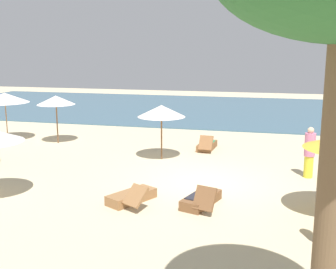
{
  "coord_description": "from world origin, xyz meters",
  "views": [
    {
      "loc": [
        2.04,
        -13.03,
        4.31
      ],
      "look_at": [
        -1.8,
        2.21,
        1.1
      ],
      "focal_mm": 44.95,
      "sensor_mm": 36.0,
      "label": 1
    }
  ],
  "objects": [
    {
      "name": "lounger_0",
      "position": [
        -0.67,
        4.7,
        0.18
      ],
      "size": [
        0.72,
        1.7,
        0.72
      ],
      "color": "brown",
      "rests_on": "ground_plane"
    },
    {
      "name": "ocean_water",
      "position": [
        0.0,
        17.0,
        0.03
      ],
      "size": [
        48.0,
        16.0,
        0.06
      ],
      "primitive_type": "cube",
      "color": "#3D6075",
      "rests_on": "ground_plane"
    },
    {
      "name": "person_0",
      "position": [
        3.29,
        -3.86,
        0.87
      ],
      "size": [
        0.3,
        0.3,
        1.7
      ],
      "color": "#D17299",
      "rests_on": "ground_plane"
    },
    {
      "name": "umbrella_1",
      "position": [
        -10.18,
        4.13,
        2.06
      ],
      "size": [
        2.23,
        2.23,
        2.29
      ],
      "color": "olive",
      "rests_on": "ground_plane"
    },
    {
      "name": "lounger_3",
      "position": [
        -1.75,
        -2.23,
        0.17
      ],
      "size": [
        1.33,
        1.78,
        0.67
      ],
      "color": "olive",
      "rests_on": "ground_plane"
    },
    {
      "name": "umbrella_5",
      "position": [
        -7.61,
        4.28,
        2.01
      ],
      "size": [
        1.73,
        1.73,
        2.21
      ],
      "color": "brown",
      "rests_on": "ground_plane"
    },
    {
      "name": "person_1",
      "position": [
        3.31,
        1.5,
        0.88
      ],
      "size": [
        0.45,
        0.45,
        1.75
      ],
      "color": "yellow",
      "rests_on": "ground_plane"
    },
    {
      "name": "umbrella_2",
      "position": [
        -2.16,
        2.61,
        1.94
      ],
      "size": [
        1.87,
        1.87,
        2.17
      ],
      "color": "brown",
      "rests_on": "ground_plane"
    },
    {
      "name": "ground_plane",
      "position": [
        0.0,
        0.0,
        0.0
      ],
      "size": [
        60.0,
        60.0,
        0.0
      ],
      "primitive_type": "plane",
      "color": "beige"
    },
    {
      "name": "lounger_1",
      "position": [
        0.22,
        -1.99,
        0.18
      ],
      "size": [
        1.04,
        1.74,
        0.74
      ],
      "color": "brown",
      "rests_on": "ground_plane"
    }
  ]
}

